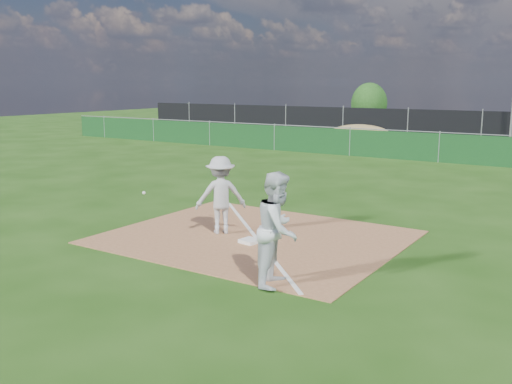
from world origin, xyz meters
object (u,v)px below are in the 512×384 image
Objects in this scene: car_left at (395,123)px; runner at (278,229)px; tree_left at (369,103)px; car_mid at (472,125)px; play_at_first at (221,195)px; first_base at (250,241)px.

runner is at bearing -174.85° from car_left.
car_mid is at bearing -33.38° from tree_left.
tree_left reaches higher than play_at_first.
play_at_first is 26.44m from car_left.
tree_left is at bearing 5.99° from runner.
tree_left reaches higher than runner.
first_base is 26.96m from car_left.
first_base is 0.19× the size of runner.
play_at_first is 1.45× the size of runner.
runner is (2.70, -2.08, 0.07)m from play_at_first.
first_base is 2.62m from runner.
car_mid is (-3.32, 28.44, -0.22)m from runner.
car_mid reaches higher than first_base.
play_at_first reaches higher than car_mid.
car_mid is (-0.62, 26.36, -0.15)m from play_at_first.
runner is (1.73, -1.77, 0.89)m from first_base.
car_left is at bearing 2.08° from runner.
runner reaches higher than play_at_first.
car_mid is (4.63, 0.45, 0.03)m from car_left.
car_left is at bearing -55.47° from tree_left.
car_left is at bearing 84.26° from car_mid.
car_left is 7.84m from tree_left.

